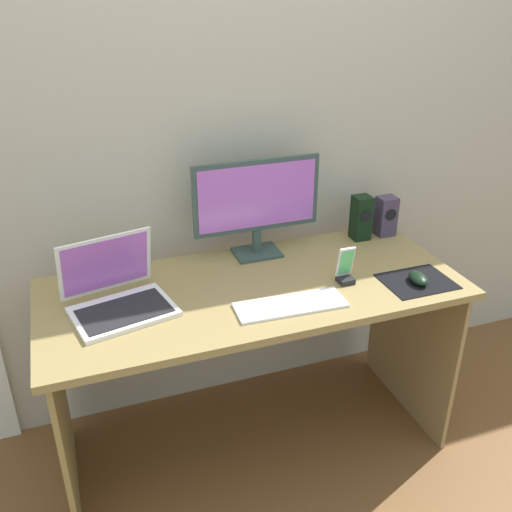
% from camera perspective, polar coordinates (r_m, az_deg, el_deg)
% --- Properties ---
extents(ground_plane, '(8.00, 8.00, 0.00)m').
position_cam_1_polar(ground_plane, '(2.49, -0.22, -18.14)').
color(ground_plane, brown).
extents(wall_back, '(6.00, 0.04, 2.50)m').
position_cam_1_polar(wall_back, '(2.22, -3.97, 13.45)').
color(wall_back, '#B0A997').
rests_on(wall_back, ground_plane).
extents(desk, '(1.51, 0.65, 0.75)m').
position_cam_1_polar(desk, '(2.11, -0.25, -6.57)').
color(desk, olive).
rests_on(desk, ground_plane).
extents(monitor, '(0.50, 0.14, 0.39)m').
position_cam_1_polar(monitor, '(2.17, 0.09, 5.42)').
color(monitor, '#30433F').
rests_on(monitor, desk).
extents(speaker_right, '(0.08, 0.07, 0.17)m').
position_cam_1_polar(speaker_right, '(2.46, 12.96, 3.96)').
color(speaker_right, '#3D334B').
rests_on(speaker_right, desk).
extents(speaker_near_monitor, '(0.07, 0.07, 0.19)m').
position_cam_1_polar(speaker_near_monitor, '(2.40, 10.55, 3.83)').
color(speaker_near_monitor, black).
rests_on(speaker_near_monitor, desk).
extents(laptop, '(0.37, 0.34, 0.23)m').
position_cam_1_polar(laptop, '(1.94, -13.80, -3.87)').
color(laptop, silver).
rests_on(laptop, desk).
extents(keyboard_external, '(0.38, 0.15, 0.01)m').
position_cam_1_polar(keyboard_external, '(1.92, 3.50, -4.96)').
color(keyboard_external, white).
rests_on(keyboard_external, desk).
extents(mousepad, '(0.25, 0.20, 0.00)m').
position_cam_1_polar(mousepad, '(2.14, 15.93, -2.48)').
color(mousepad, black).
rests_on(mousepad, desk).
extents(mouse, '(0.07, 0.11, 0.04)m').
position_cam_1_polar(mouse, '(2.12, 16.05, -2.16)').
color(mouse, black).
rests_on(mouse, mousepad).
extents(phone_in_dock, '(0.06, 0.05, 0.14)m').
position_cam_1_polar(phone_in_dock, '(2.06, 9.01, -1.41)').
color(phone_in_dock, black).
rests_on(phone_in_dock, desk).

